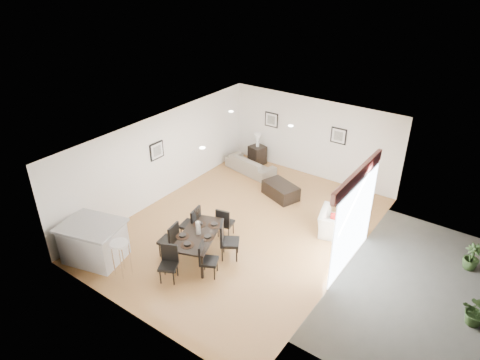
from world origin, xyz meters
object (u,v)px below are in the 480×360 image
Objects in this scene: armchair at (341,225)px; dining_chair_efar at (226,239)px; dining_chair_wnear at (171,238)px; dining_chair_head at (169,261)px; coffee_table at (281,191)px; side_table at (257,155)px; bar_stool at (120,247)px; dining_chair_enear at (206,258)px; dining_chair_foot at (224,221)px; sofa at (250,164)px; dining_table at (199,236)px; kitchen_island at (94,241)px; dining_chair_wfar at (193,222)px.

armchair is 3.17m from dining_chair_efar.
dining_chair_wnear reaches higher than dining_chair_head.
side_table is (-1.92, 1.57, 0.11)m from coffee_table.
armchair is at bearing 51.25° from bar_stool.
dining_chair_enear is at bearing 45.06° from armchair.
dining_chair_foot is 4.64m from side_table.
dining_chair_head is 0.98× the size of bar_stool.
bar_stool is at bearing -31.64° from dining_chair_wnear.
sofa is 4.80m from dining_chair_efar.
side_table is at bearing -4.47° from dining_chair_enear.
sofa is at bearing 88.86° from dining_table.
kitchen_island reaches higher than dining_chair_foot.
kitchen_island is at bearing 94.38° from dining_chair_efar.
dining_chair_efar reaches higher than dining_chair_enear.
kitchen_island is (-1.47, -2.00, -0.04)m from dining_chair_wfar.
armchair is at bearing -57.06° from dining_chair_enear.
armchair is 1.22× the size of bar_stool.
dining_chair_wnear is at bearing 54.89° from dining_chair_foot.
dining_chair_foot is at bearing 124.75° from dining_chair_wfar.
kitchen_island reaches higher than bar_stool.
dining_chair_enear is (-1.94, -3.31, 0.14)m from armchair.
dining_chair_wfar is at bearing 123.05° from dining_table.
dining_chair_wfar is 0.84m from dining_chair_foot.
dining_chair_head is 2.09m from kitchen_island.
dining_table is 0.70m from dining_chair_wnear.
dining_chair_wfar reaches higher than coffee_table.
coffee_table is (0.73, 3.30, -0.33)m from dining_chair_wfar.
sofa is 1.09× the size of kitchen_island.
bar_stool is at bearing 106.14° from sofa.
dining_table is at bearing 61.25° from dining_chair_head.
coffee_table is at bearing 77.30° from bar_stool.
dining_chair_enear is at bearing 98.90° from dining_chair_foot.
dining_chair_wfar is at bearing 38.28° from kitchen_island.
dining_chair_foot reaches higher than armchair.
sofa is 5.13m from dining_chair_wnear.
coffee_table is (-2.37, 0.87, -0.14)m from armchair.
dining_chair_wnear is 5.82m from side_table.
sofa is 2.07× the size of dining_chair_head.
dining_chair_head is at bearing 123.98° from dining_chair_efar.
armchair reaches higher than coffee_table.
side_table is (-1.73, 6.33, -0.17)m from dining_chair_head.
sofa is at bearing -78.20° from dining_chair_foot.
dining_chair_head is 2.05m from dining_chair_foot.
dining_chair_head is 1.18m from bar_stool.
dining_chair_head is (0.54, -1.45, -0.06)m from dining_chair_wfar.
side_table is at bearing -44.23° from armchair.
dining_chair_wfar is 3.40m from coffee_table.
sofa is at bearing 78.72° from dining_chair_head.
dining_chair_wnear reaches higher than armchair.
dining_chair_enear is at bearing -67.74° from side_table.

